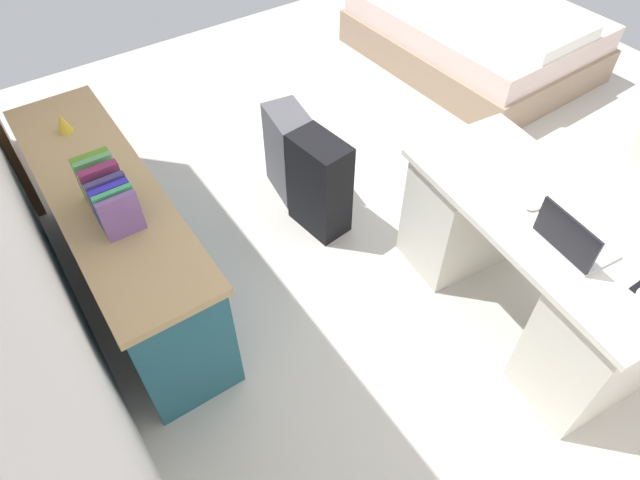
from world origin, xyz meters
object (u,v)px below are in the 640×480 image
object	(u,v)px
desk	(528,264)
suitcase_black	(320,185)
suitcase_spare_grey	(290,153)
figurine_small	(63,123)
office_chair	(624,202)
laptop	(572,240)
credenza	(121,240)
computer_mouse	(535,205)
bed	(474,34)

from	to	relation	value
desk	suitcase_black	size ratio (longest dim) A/B	2.33
suitcase_spare_grey	figurine_small	distance (m)	1.33
office_chair	laptop	size ratio (longest dim) A/B	2.85
desk	credenza	xyz separation A→B (m)	(1.33, 1.65, -0.01)
suitcase_spare_grey	office_chair	bearing A→B (deg)	-132.87
desk	office_chair	size ratio (longest dim) A/B	1.59
figurine_small	office_chair	bearing A→B (deg)	-127.53
computer_mouse	bed	bearing A→B (deg)	-35.50
office_chair	figurine_small	size ratio (longest dim) A/B	8.55
bed	figurine_small	bearing A→B (deg)	93.59
suitcase_black	suitcase_spare_grey	world-z (taller)	suitcase_black
office_chair	suitcase_black	bearing A→B (deg)	47.52
office_chair	suitcase_spare_grey	xyz separation A→B (m)	(1.54, 1.23, -0.12)
desk	office_chair	world-z (taller)	office_chair
desk	laptop	xyz separation A→B (m)	(-0.18, 0.10, 0.41)
office_chair	suitcase_spare_grey	bearing A→B (deg)	38.73
bed	suitcase_black	size ratio (longest dim) A/B	3.03
office_chair	bed	size ratio (longest dim) A/B	0.48
office_chair	computer_mouse	xyz separation A→B (m)	(0.07, 0.79, 0.35)
credenza	computer_mouse	world-z (taller)	computer_mouse
desk	office_chair	xyz separation A→B (m)	(-0.00, -0.77, 0.02)
bed	suitcase_spare_grey	world-z (taller)	suitcase_spare_grey
credenza	bed	world-z (taller)	credenza
credenza	laptop	xyz separation A→B (m)	(-1.51, -1.55, 0.42)
office_chair	credenza	world-z (taller)	office_chair
bed	computer_mouse	size ratio (longest dim) A/B	19.52
suitcase_black	computer_mouse	xyz separation A→B (m)	(-1.08, -0.47, 0.45)
desk	suitcase_spare_grey	world-z (taller)	desk
credenza	computer_mouse	xyz separation A→B (m)	(-1.26, -1.62, 0.39)
bed	laptop	xyz separation A→B (m)	(-2.25, 1.81, 0.56)
suitcase_black	computer_mouse	bearing A→B (deg)	-163.73
suitcase_spare_grey	suitcase_black	bearing A→B (deg)	-175.92
bed	desk	bearing A→B (deg)	140.37
office_chair	desk	bearing A→B (deg)	89.89
bed	laptop	size ratio (longest dim) A/B	5.91
figurine_small	desk	bearing A→B (deg)	-138.32
office_chair	figurine_small	bearing A→B (deg)	52.47
computer_mouse	figurine_small	bearing A→B (deg)	47.91
office_chair	figurine_small	distance (m)	3.07
office_chair	suitcase_black	distance (m)	1.71
bed	computer_mouse	xyz separation A→B (m)	(-1.99, 1.74, 0.53)
bed	figurine_small	xyz separation A→B (m)	(-0.21, 3.36, 0.58)
suitcase_black	bed	bearing A→B (deg)	-74.72
desk	suitcase_spare_grey	bearing A→B (deg)	16.96
desk	suitcase_black	bearing A→B (deg)	23.32
suitcase_spare_grey	laptop	size ratio (longest dim) A/B	1.80
suitcase_black	credenza	bearing A→B (deg)	74.32
suitcase_black	laptop	xyz separation A→B (m)	(-1.34, -0.40, 0.48)
desk	laptop	size ratio (longest dim) A/B	4.54
suitcase_black	desk	bearing A→B (deg)	-163.81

